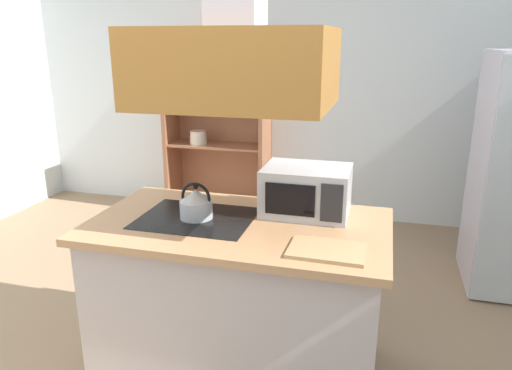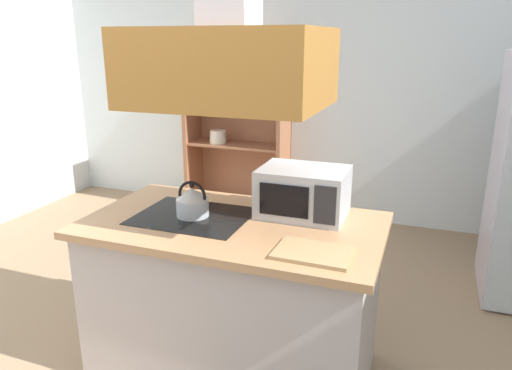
% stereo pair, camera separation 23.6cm
% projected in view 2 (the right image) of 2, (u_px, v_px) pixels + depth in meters
% --- Properties ---
extents(wall_back, '(6.00, 0.12, 2.70)m').
position_uv_depth(wall_back, '(320.00, 87.00, 4.83)').
color(wall_back, silver).
rests_on(wall_back, ground).
extents(kitchen_island, '(1.55, 0.88, 0.90)m').
position_uv_depth(kitchen_island, '(234.00, 297.00, 2.63)').
color(kitchen_island, '#B9AAA5').
rests_on(kitchen_island, ground).
extents(range_hood, '(0.90, 0.70, 1.20)m').
position_uv_depth(range_hood, '(230.00, 44.00, 2.23)').
color(range_hood, '#A4692B').
extents(dish_cabinet, '(1.08, 0.40, 1.86)m').
position_uv_depth(dish_cabinet, '(238.00, 137.00, 5.06)').
color(dish_cabinet, '#9B6040').
rests_on(dish_cabinet, ground).
extents(kettle, '(0.17, 0.17, 0.20)m').
position_uv_depth(kettle, '(192.00, 202.00, 2.55)').
color(kettle, '#AFB4BA').
rests_on(kettle, kitchen_island).
extents(cutting_board, '(0.34, 0.25, 0.02)m').
position_uv_depth(cutting_board, '(313.00, 253.00, 2.11)').
color(cutting_board, '#A48559').
rests_on(cutting_board, kitchen_island).
extents(microwave, '(0.46, 0.35, 0.26)m').
position_uv_depth(microwave, '(303.00, 192.00, 2.55)').
color(microwave, '#B7BABF').
rests_on(microwave, kitchen_island).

